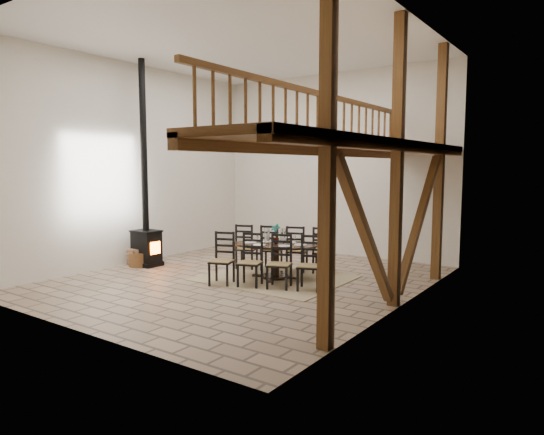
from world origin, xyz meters
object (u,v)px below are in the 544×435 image
Objects in this scene: dining_table at (275,261)px; log_basket at (140,258)px; wood_stove at (146,221)px; log_stack at (134,257)px.

log_basket is (-3.50, -0.81, -0.20)m from dining_table.
wood_stove is at bearing 58.59° from log_basket.
wood_stove reaches higher than log_basket.
wood_stove reaches higher than dining_table.
log_stack is (-3.74, -0.78, -0.18)m from dining_table.
dining_table reaches higher than log_stack.
wood_stove is at bearing 18.93° from log_stack.
wood_stove is at bearing 171.50° from dining_table.
dining_table is 0.57× the size of wood_stove.
wood_stove is (-3.41, -0.66, 0.73)m from dining_table.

